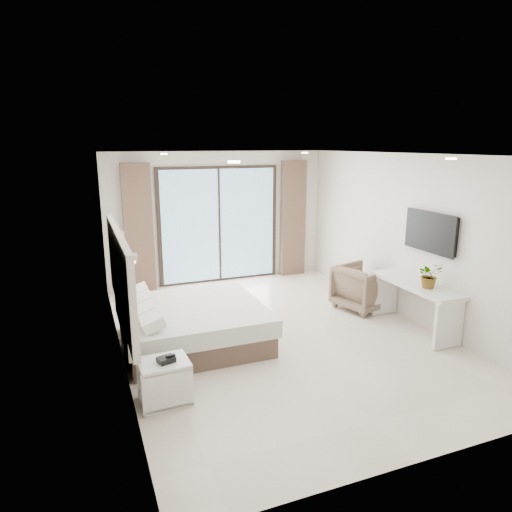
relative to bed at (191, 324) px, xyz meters
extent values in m
plane|color=beige|center=(1.31, -0.20, -0.29)|extent=(6.20, 6.20, 0.00)
cube|color=silver|center=(1.31, 2.90, 1.06)|extent=(4.60, 0.02, 2.70)
cube|color=silver|center=(1.31, -3.30, 1.06)|extent=(4.60, 0.02, 2.70)
cube|color=silver|center=(-0.99, -0.20, 1.06)|extent=(0.02, 6.20, 2.70)
cube|color=silver|center=(3.61, -0.20, 1.06)|extent=(0.02, 6.20, 2.70)
cube|color=white|center=(1.31, -0.20, 2.41)|extent=(4.60, 6.20, 0.02)
cube|color=silver|center=(-0.94, 0.00, 0.86)|extent=(0.08, 3.00, 1.20)
cube|color=black|center=(3.56, -0.77, 1.26)|extent=(0.06, 1.00, 0.58)
cube|color=black|center=(3.52, -0.77, 1.26)|extent=(0.02, 1.04, 0.62)
cube|color=black|center=(1.31, 2.87, 0.91)|extent=(2.56, 0.04, 2.42)
cube|color=#8BC2DF|center=(1.31, 2.84, 0.91)|extent=(2.40, 0.01, 2.30)
cube|color=brown|center=(-0.34, 2.76, 0.96)|extent=(0.55, 0.14, 2.50)
cube|color=brown|center=(2.96, 2.76, 0.96)|extent=(0.55, 0.14, 2.50)
cylinder|color=white|center=(0.01, -2.00, 2.39)|extent=(0.12, 0.12, 0.02)
cylinder|color=white|center=(2.61, -2.00, 2.39)|extent=(0.12, 0.12, 0.02)
cylinder|color=white|center=(0.01, 1.60, 2.39)|extent=(0.12, 0.12, 0.02)
cylinder|color=white|center=(2.61, 1.60, 2.39)|extent=(0.12, 0.12, 0.02)
cube|color=brown|center=(0.02, 0.00, -0.14)|extent=(1.92, 1.83, 0.31)
cube|color=silver|center=(0.02, 0.00, 0.14)|extent=(2.00, 1.90, 0.25)
cube|color=white|center=(-0.64, -0.62, 0.33)|extent=(0.28, 0.38, 0.14)
cube|color=white|center=(-0.64, -0.21, 0.33)|extent=(0.28, 0.38, 0.14)
cube|color=white|center=(-0.64, 0.21, 0.33)|extent=(0.28, 0.38, 0.14)
cube|color=white|center=(-0.64, 0.62, 0.33)|extent=(0.28, 0.38, 0.14)
cube|color=silver|center=(-0.65, -1.43, 0.18)|extent=(0.56, 0.47, 0.05)
cube|color=silver|center=(-0.65, -1.43, -0.26)|extent=(0.56, 0.47, 0.05)
cube|color=silver|center=(-0.65, -1.63, -0.05)|extent=(0.55, 0.07, 0.45)
cube|color=silver|center=(-0.65, -1.23, -0.05)|extent=(0.55, 0.07, 0.45)
cube|color=black|center=(-0.63, -1.46, 0.24)|extent=(0.21, 0.19, 0.06)
cube|color=silver|center=(3.35, -0.77, 0.45)|extent=(0.51, 1.62, 0.06)
cube|color=silver|center=(3.35, -1.50, 0.06)|extent=(0.49, 0.06, 0.71)
cube|color=silver|center=(3.35, -0.04, 0.06)|extent=(0.49, 0.06, 0.71)
imported|color=#33662D|center=(3.35, -1.04, 0.63)|extent=(0.42, 0.45, 0.31)
imported|color=#7D6352|center=(3.16, 0.33, 0.13)|extent=(0.97, 1.00, 0.85)
camera|label=1|loc=(-1.38, -6.11, 2.55)|focal=32.00mm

